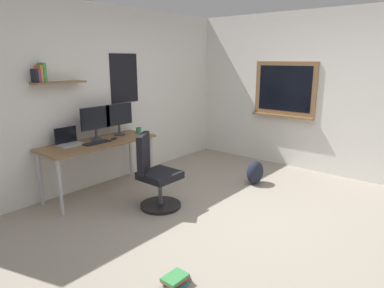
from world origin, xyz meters
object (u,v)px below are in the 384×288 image
laptop (69,141)px  keyboard (97,143)px  monitor_secondary (119,117)px  computer_mouse (114,138)px  backpack (255,172)px  monitor_primary (96,121)px  office_chair (155,176)px  coffee_mug (139,130)px  book_stack_on_floor (176,280)px  desk (99,147)px

laptop → keyboard: (0.28, -0.22, -0.04)m
monitor_secondary → keyboard: size_ratio=1.25×
laptop → computer_mouse: 0.60m
backpack → monitor_secondary: bearing=128.3°
monitor_secondary → keyboard: monitor_secondary is taller
monitor_primary → keyboard: bearing=-125.1°
office_chair → keyboard: 0.95m
monitor_secondary → coffee_mug: (0.26, -0.12, -0.22)m
office_chair → keyboard: office_chair is taller
keyboard → computer_mouse: size_ratio=3.56×
backpack → book_stack_on_floor: 2.63m
monitor_secondary → backpack: size_ratio=1.29×
laptop → book_stack_on_floor: laptop is taller
computer_mouse → backpack: 2.14m
office_chair → coffee_mug: (0.56, 0.91, 0.38)m
desk → book_stack_on_floor: bearing=-111.0°
keyboard → backpack: keyboard is taller
laptop → coffee_mug: size_ratio=3.37×
desk → computer_mouse: bearing=-20.6°
coffee_mug → backpack: (0.99, -1.47, -0.61)m
laptop → coffee_mug: 1.08m
monitor_primary → computer_mouse: monitor_primary is taller
office_chair → backpack: bearing=-19.8°
office_chair → desk: bearing=99.1°
office_chair → book_stack_on_floor: (-0.99, -1.26, -0.36)m
monitor_primary → book_stack_on_floor: monitor_primary is taller
keyboard → book_stack_on_floor: bearing=-109.8°
book_stack_on_floor → monitor_primary: bearing=68.9°
computer_mouse → backpack: bearing=-43.4°
laptop → monitor_primary: 0.46m
desk → computer_mouse: computer_mouse is taller
keyboard → book_stack_on_floor: size_ratio=1.52×
monitor_primary → keyboard: (-0.12, -0.17, -0.26)m
monitor_primary → backpack: 2.44m
monitor_primary → coffee_mug: (0.66, -0.12, -0.22)m
desk → laptop: (-0.36, 0.14, 0.13)m
backpack → office_chair: bearing=160.2°
monitor_primary → computer_mouse: (0.16, -0.17, -0.25)m
computer_mouse → coffee_mug: 0.51m
desk → laptop: bearing=158.2°
laptop → keyboard: bearing=-38.0°
laptop → book_stack_on_floor: size_ratio=1.28×
laptop → computer_mouse: (0.56, -0.22, -0.04)m
desk → monitor_secondary: (0.44, 0.10, 0.34)m
monitor_primary → computer_mouse: bearing=-47.1°
monitor_secondary → keyboard: bearing=-161.8°
monitor_secondary → computer_mouse: 0.39m
desk → monitor_primary: size_ratio=3.47×
keyboard → computer_mouse: bearing=0.0°
desk → computer_mouse: size_ratio=15.48×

